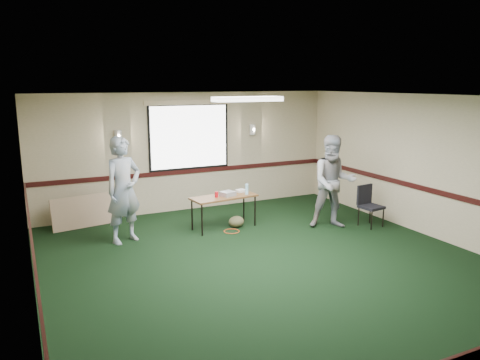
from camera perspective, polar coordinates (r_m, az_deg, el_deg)
name	(u,v)px	position (r m, az deg, el deg)	size (l,w,h in m)	color
ground	(275,268)	(7.62, 4.30, -10.70)	(8.00, 8.00, 0.00)	black
room_shell	(222,153)	(9.04, -2.26, 3.32)	(8.00, 8.02, 8.00)	tan
folding_table	(224,198)	(9.43, -1.98, -2.26)	(1.39, 0.69, 0.67)	#522E17
projector	(228,194)	(9.42, -1.50, -1.68)	(0.27, 0.23, 0.09)	#95969D
game_console	(241,191)	(9.78, 0.11, -1.30)	(0.19, 0.16, 0.05)	white
red_cup	(217,194)	(9.32, -2.88, -1.78)	(0.07, 0.07, 0.11)	#B30B13
water_bottle	(247,189)	(9.53, 0.83, -1.12)	(0.07, 0.07, 0.22)	#8AC5E2
duffel_bag	(236,222)	(9.61, -0.45, -5.10)	(0.33, 0.25, 0.23)	brown
cable_coil	(232,231)	(9.36, -1.03, -6.26)	(0.32, 0.32, 0.02)	#C24518
folded_table	(84,212)	(10.08, -18.52, -3.67)	(1.28, 0.05, 0.66)	tan
conference_chair	(368,202)	(9.99, 15.38, -2.63)	(0.46, 0.48, 0.84)	black
person_left	(124,190)	(8.81, -14.01, -1.19)	(0.72, 0.47, 1.97)	#446797
person_right	(333,182)	(9.60, 11.32, -0.25)	(0.92, 0.71, 1.89)	#7291B2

